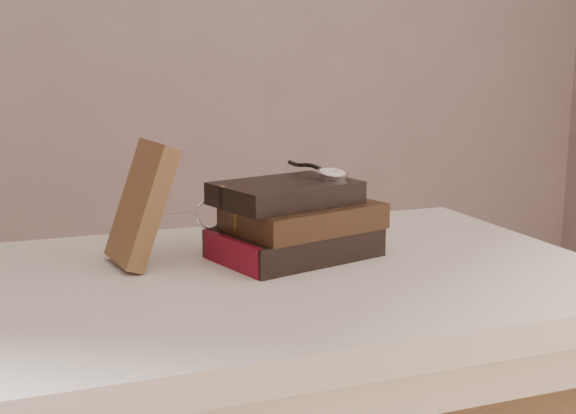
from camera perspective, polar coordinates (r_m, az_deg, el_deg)
name	(u,v)px	position (r m, az deg, el deg)	size (l,w,h in m)	color
table	(244,337)	(1.08, -3.27, -9.63)	(1.00, 0.60, 0.75)	beige
book_stack	(295,222)	(1.12, 0.53, -1.11)	(0.26, 0.21, 0.11)	black
journal	(142,204)	(1.09, -10.80, 0.24)	(0.03, 0.11, 0.18)	#462F1B
pocket_watch	(329,173)	(1.14, 3.07, 2.52)	(0.06, 0.15, 0.02)	silver
eyeglasses	(221,212)	(1.14, -4.98, -0.40)	(0.12, 0.13, 0.04)	silver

